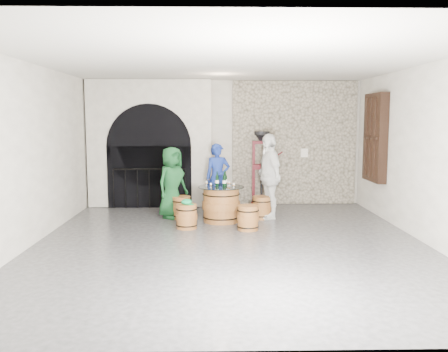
{
  "coord_description": "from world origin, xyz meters",
  "views": [
    {
      "loc": [
        -0.29,
        -8.32,
        2.22
      ],
      "look_at": [
        -0.08,
        1.38,
        1.05
      ],
      "focal_mm": 38.0,
      "sensor_mm": 36.0,
      "label": 1
    }
  ],
  "objects_px": {
    "barrel_table": "(221,204)",
    "person_green": "(172,183)",
    "wine_bottle_left": "(217,180)",
    "wine_bottle_center": "(224,181)",
    "barrel_stool_near_left": "(187,216)",
    "person_blue": "(218,178)",
    "barrel_stool_far": "(218,203)",
    "wine_bottle_right": "(225,179)",
    "barrel_stool_left": "(181,207)",
    "corking_press": "(262,163)",
    "side_barrel": "(222,195)",
    "person_white": "(269,176)",
    "barrel_stool_right": "(262,208)",
    "barrel_stool_near_right": "(248,218)"
  },
  "relations": [
    {
      "from": "barrel_stool_right",
      "to": "person_green",
      "type": "relative_size",
      "value": 0.31
    },
    {
      "from": "person_green",
      "to": "barrel_table",
      "type": "bearing_deg",
      "value": -70.63
    },
    {
      "from": "barrel_stool_near_left",
      "to": "person_blue",
      "type": "relative_size",
      "value": 0.31
    },
    {
      "from": "person_white",
      "to": "wine_bottle_right",
      "type": "distance_m",
      "value": 0.99
    },
    {
      "from": "barrel_stool_near_right",
      "to": "wine_bottle_left",
      "type": "distance_m",
      "value": 1.23
    },
    {
      "from": "barrel_stool_far",
      "to": "barrel_stool_right",
      "type": "xyz_separation_m",
      "value": [
        0.96,
        -0.66,
        0.0
      ]
    },
    {
      "from": "barrel_table",
      "to": "barrel_stool_right",
      "type": "relative_size",
      "value": 1.99
    },
    {
      "from": "wine_bottle_center",
      "to": "person_blue",
      "type": "bearing_deg",
      "value": 96.49
    },
    {
      "from": "person_white",
      "to": "wine_bottle_left",
      "type": "xyz_separation_m",
      "value": [
        -1.16,
        -0.31,
        -0.05
      ]
    },
    {
      "from": "corking_press",
      "to": "barrel_stool_near_right",
      "type": "bearing_deg",
      "value": -97.22
    },
    {
      "from": "wine_bottle_right",
      "to": "barrel_stool_left",
      "type": "bearing_deg",
      "value": 169.53
    },
    {
      "from": "person_green",
      "to": "barrel_stool_right",
      "type": "bearing_deg",
      "value": -52.83
    },
    {
      "from": "barrel_stool_near_right",
      "to": "person_green",
      "type": "xyz_separation_m",
      "value": [
        -1.62,
        1.24,
        0.55
      ]
    },
    {
      "from": "barrel_stool_near_right",
      "to": "wine_bottle_left",
      "type": "xyz_separation_m",
      "value": [
        -0.61,
        0.84,
        0.65
      ]
    },
    {
      "from": "person_blue",
      "to": "barrel_stool_near_right",
      "type": "bearing_deg",
      "value": -84.48
    },
    {
      "from": "wine_bottle_left",
      "to": "person_green",
      "type": "bearing_deg",
      "value": 158.32
    },
    {
      "from": "wine_bottle_left",
      "to": "side_barrel",
      "type": "bearing_deg",
      "value": 85.28
    },
    {
      "from": "barrel_stool_far",
      "to": "wine_bottle_center",
      "type": "distance_m",
      "value": 1.17
    },
    {
      "from": "barrel_stool_near_right",
      "to": "person_blue",
      "type": "height_order",
      "value": "person_blue"
    },
    {
      "from": "barrel_stool_far",
      "to": "person_green",
      "type": "height_order",
      "value": "person_green"
    },
    {
      "from": "barrel_stool_near_left",
      "to": "person_green",
      "type": "xyz_separation_m",
      "value": [
        -0.38,
        1.08,
        0.55
      ]
    },
    {
      "from": "wine_bottle_left",
      "to": "wine_bottle_center",
      "type": "xyz_separation_m",
      "value": [
        0.16,
        -0.04,
        0.0
      ]
    },
    {
      "from": "barrel_stool_near_left",
      "to": "side_barrel",
      "type": "height_order",
      "value": "side_barrel"
    },
    {
      "from": "barrel_table",
      "to": "side_barrel",
      "type": "distance_m",
      "value": 1.62
    },
    {
      "from": "barrel_stool_near_right",
      "to": "person_green",
      "type": "height_order",
      "value": "person_green"
    },
    {
      "from": "barrel_stool_far",
      "to": "wine_bottle_right",
      "type": "xyz_separation_m",
      "value": [
        0.15,
        -0.78,
        0.65
      ]
    },
    {
      "from": "barrel_stool_left",
      "to": "person_blue",
      "type": "relative_size",
      "value": 0.31
    },
    {
      "from": "barrel_table",
      "to": "person_green",
      "type": "distance_m",
      "value": 1.26
    },
    {
      "from": "barrel_table",
      "to": "wine_bottle_right",
      "type": "xyz_separation_m",
      "value": [
        0.09,
        0.17,
        0.52
      ]
    },
    {
      "from": "corking_press",
      "to": "side_barrel",
      "type": "bearing_deg",
      "value": -172.17
    },
    {
      "from": "side_barrel",
      "to": "person_green",
      "type": "bearing_deg",
      "value": -134.01
    },
    {
      "from": "barrel_table",
      "to": "person_green",
      "type": "height_order",
      "value": "person_green"
    },
    {
      "from": "barrel_stool_right",
      "to": "side_barrel",
      "type": "distance_m",
      "value": 1.58
    },
    {
      "from": "barrel_stool_near_right",
      "to": "wine_bottle_right",
      "type": "relative_size",
      "value": 1.54
    },
    {
      "from": "barrel_table",
      "to": "barrel_stool_right",
      "type": "xyz_separation_m",
      "value": [
        0.91,
        0.3,
        -0.13
      ]
    },
    {
      "from": "wine_bottle_right",
      "to": "side_barrel",
      "type": "bearing_deg",
      "value": 92.05
    },
    {
      "from": "barrel_stool_right",
      "to": "person_blue",
      "type": "xyz_separation_m",
      "value": [
        -0.98,
        0.86,
        0.57
      ]
    },
    {
      "from": "barrel_table",
      "to": "barrel_stool_near_left",
      "type": "distance_m",
      "value": 0.97
    },
    {
      "from": "barrel_stool_right",
      "to": "barrel_stool_near_left",
      "type": "distance_m",
      "value": 1.88
    },
    {
      "from": "barrel_stool_far",
      "to": "corking_press",
      "type": "xyz_separation_m",
      "value": [
        1.1,
        0.72,
        0.87
      ]
    },
    {
      "from": "person_blue",
      "to": "wine_bottle_left",
      "type": "height_order",
      "value": "person_blue"
    },
    {
      "from": "barrel_table",
      "to": "person_white",
      "type": "xyz_separation_m",
      "value": [
        1.07,
        0.35,
        0.57
      ]
    },
    {
      "from": "corking_press",
      "to": "person_blue",
      "type": "bearing_deg",
      "value": -150.37
    },
    {
      "from": "barrel_stool_right",
      "to": "barrel_stool_near_right",
      "type": "distance_m",
      "value": 1.17
    },
    {
      "from": "wine_bottle_left",
      "to": "wine_bottle_right",
      "type": "xyz_separation_m",
      "value": [
        0.18,
        0.14,
        0.0
      ]
    },
    {
      "from": "person_green",
      "to": "wine_bottle_left",
      "type": "xyz_separation_m",
      "value": [
        1.01,
        -0.4,
        0.1
      ]
    },
    {
      "from": "person_white",
      "to": "wine_bottle_right",
      "type": "xyz_separation_m",
      "value": [
        -0.98,
        -0.18,
        -0.05
      ]
    },
    {
      "from": "barrel_table",
      "to": "side_barrel",
      "type": "relative_size",
      "value": 1.55
    },
    {
      "from": "person_green",
      "to": "person_blue",
      "type": "distance_m",
      "value": 1.26
    },
    {
      "from": "barrel_stool_near_left",
      "to": "person_green",
      "type": "relative_size",
      "value": 0.31
    }
  ]
}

